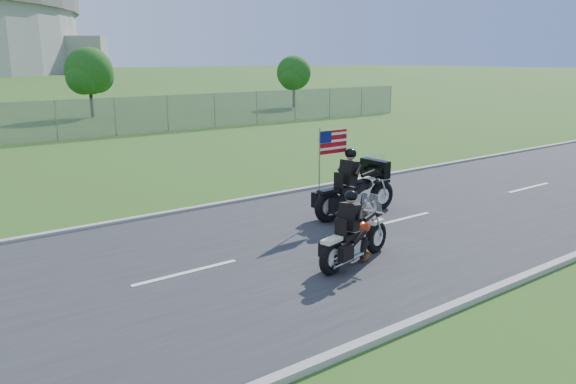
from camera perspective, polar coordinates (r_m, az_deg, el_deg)
ground at (r=12.03m, az=-1.73°, el=-6.26°), size 420.00×420.00×0.00m
road at (r=12.03m, az=-1.73°, el=-6.17°), size 120.00×8.00×0.04m
curb_north at (r=15.36m, az=-10.46°, el=-1.87°), size 120.00×0.18×0.12m
curb_south at (r=9.26m, az=13.22°, el=-12.63°), size 120.00×0.18×0.12m
tree_fence_near at (r=41.28m, az=-19.51°, el=11.29°), size 3.52×3.28×4.75m
tree_fence_far at (r=46.99m, az=0.61°, el=11.83°), size 3.08×2.87×4.20m
motorcycle_lead at (r=11.33m, az=6.73°, el=-4.94°), size 2.31×0.93×1.57m
motorcycle_follow at (r=14.67m, az=6.88°, el=-0.14°), size 2.74×0.90×2.29m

